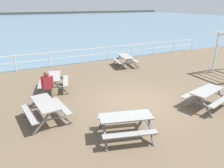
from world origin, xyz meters
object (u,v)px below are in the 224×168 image
(picnic_table_mid_centre, at_px, (54,79))
(visitor, at_px, (48,87))
(picnic_table_near_right, at_px, (126,121))
(picnic_table_near_left, at_px, (125,58))
(picnic_table_far_right, at_px, (206,94))
(picnic_table_seaward, at_px, (45,107))

(picnic_table_mid_centre, relative_size, visitor, 1.28)
(picnic_table_near_right, xyz_separation_m, visitor, (-1.92, 3.48, 0.36))
(picnic_table_near_left, relative_size, picnic_table_near_right, 0.95)
(picnic_table_near_right, bearing_deg, picnic_table_far_right, 21.43)
(picnic_table_near_right, distance_m, visitor, 3.99)
(picnic_table_near_left, xyz_separation_m, picnic_table_far_right, (-0.04, -7.31, 0.00))
(picnic_table_seaward, height_order, visitor, visitor)
(picnic_table_near_left, distance_m, picnic_table_mid_centre, 6.14)
(picnic_table_far_right, relative_size, picnic_table_seaward, 1.09)
(picnic_table_far_right, xyz_separation_m, visitor, (-6.28, 3.06, 0.36))
(picnic_table_far_right, bearing_deg, visitor, 138.88)
(picnic_table_near_left, bearing_deg, visitor, 134.12)
(picnic_table_near_left, bearing_deg, picnic_table_far_right, -170.12)
(picnic_table_mid_centre, xyz_separation_m, picnic_table_seaward, (-0.97, -3.11, 0.00))
(picnic_table_near_left, height_order, picnic_table_far_right, same)
(picnic_table_near_left, bearing_deg, picnic_table_mid_centre, 122.23)
(picnic_table_near_right, height_order, picnic_table_seaward, same)
(picnic_table_far_right, xyz_separation_m, picnic_table_seaward, (-6.62, 1.90, 0.00))
(picnic_table_seaward, bearing_deg, picnic_table_far_right, -112.53)
(picnic_table_seaward, bearing_deg, picnic_table_near_left, -57.47)
(picnic_table_near_left, height_order, picnic_table_mid_centre, same)
(picnic_table_near_right, xyz_separation_m, picnic_table_mid_centre, (-1.29, 5.42, 0.00))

